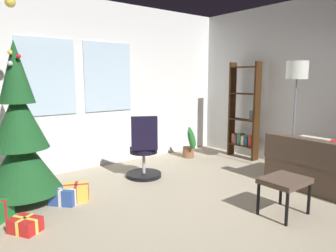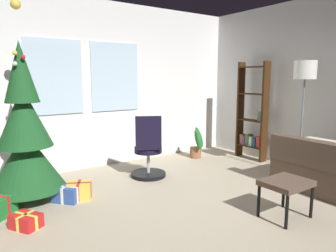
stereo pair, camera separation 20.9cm
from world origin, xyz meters
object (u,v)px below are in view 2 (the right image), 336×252
Objects in this scene: office_chair at (148,154)px; potted_plant at (197,145)px; gift_box_blue at (66,194)px; floor_lamp at (305,80)px; footstool at (286,185)px; gift_box_red at (26,221)px; holiday_tree at (25,137)px; gift_box_gold at (79,191)px; bookshelf at (252,118)px.

office_chair is 1.48m from potted_plant.
floor_lamp is at bearing -18.16° from gift_box_blue.
footstool is 1.45× the size of gift_box_blue.
gift_box_blue reaches higher than gift_box_red.
floor_lamp reaches higher than gift_box_red.
floor_lamp is (2.01, -1.35, 1.16)m from office_chair.
holiday_tree is 6.84× the size of gift_box_blue.
gift_box_red is 1.00× the size of gift_box_blue.
gift_box_red is 0.73m from gift_box_blue.
gift_box_red is at bearing 170.56° from floor_lamp.
office_chair reaches higher than gift_box_gold.
potted_plant reaches higher than gift_box_blue.
bookshelf is 2.90× the size of potted_plant.
holiday_tree reaches higher than gift_box_blue.
footstool is 1.44× the size of gift_box_red.
holiday_tree reaches higher than gift_box_red.
footstool is 0.21× the size of holiday_tree.
gift_box_blue is 3.72m from bookshelf.
holiday_tree is 2.49× the size of office_chair.
gift_box_gold is (-1.73, 1.91, -0.28)m from footstool.
footstool is 2.70m from gift_box_blue.
floor_lamp reaches higher than potted_plant.
gift_box_gold is at bearing -165.57° from potted_plant.
potted_plant reaches higher than footstool.
gift_box_gold is (0.56, -0.30, -0.73)m from holiday_tree.
gift_box_red is 0.89m from gift_box_gold.
gift_box_gold is 0.39× the size of office_chair.
footstool reaches higher than gift_box_red.
gift_box_blue is at bearing -171.98° from gift_box_gold.
potted_plant reaches higher than gift_box_red.
footstool is at bearing -47.72° from gift_box_gold.
office_chair reaches higher than gift_box_blue.
gift_box_blue is (0.38, -0.33, -0.73)m from holiday_tree.
floor_lamp is (-0.26, -1.20, 0.74)m from bookshelf.
potted_plant is (2.61, 0.67, 0.17)m from gift_box_gold.
holiday_tree is at bearing 176.50° from bookshelf.
floor_lamp is 2.30m from potted_plant.
holiday_tree is 1.82m from office_chair.
office_chair is 0.53× the size of bookshelf.
gift_box_gold is 0.21× the size of bookshelf.
bookshelf reaches higher than gift_box_red.
bookshelf reaches higher than office_chair.
gift_box_gold is 3.70m from floor_lamp.
gift_box_red is at bearing -103.51° from holiday_tree.
bookshelf is (3.47, 0.06, 0.71)m from gift_box_gold.
holiday_tree is 6.83× the size of gift_box_red.
office_chair is 2.69m from floor_lamp.
gift_box_gold is 0.18m from gift_box_blue.
gift_box_red is 0.93× the size of gift_box_gold.
footstool is at bearing -108.84° from potted_plant.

